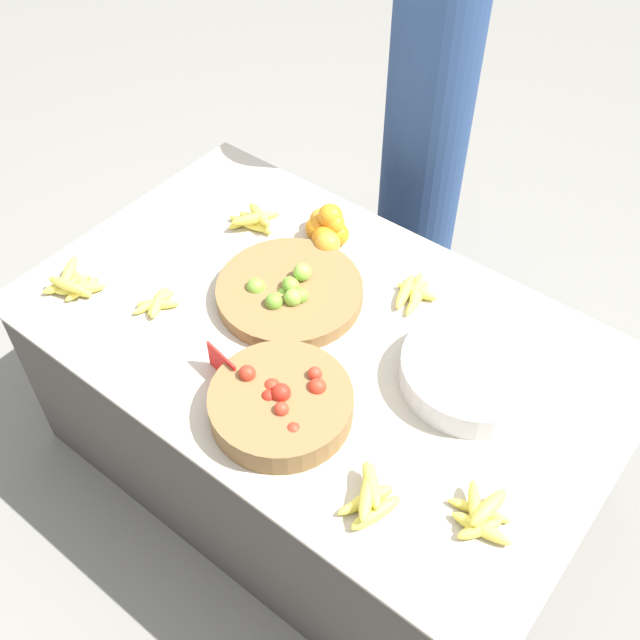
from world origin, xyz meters
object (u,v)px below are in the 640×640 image
Objects in this scene: price_sign at (222,365)px; tomato_basket at (281,404)px; lime_bowl at (289,292)px; vendor_person at (427,129)px; metal_bowl at (472,372)px.

tomato_basket is at bearing 10.18° from price_sign.
lime_bowl is 3.65× the size of price_sign.
price_sign is at bearing -83.71° from vendor_person.
lime_bowl is 1.13× the size of metal_bowl.
price_sign reaches higher than metal_bowl.
tomato_basket is 0.51m from metal_bowl.
vendor_person reaches higher than metal_bowl.
lime_bowl is 0.58m from metal_bowl.
lime_bowl is at bearing -174.26° from metal_bowl.
metal_bowl is at bearing 46.32° from price_sign.
lime_bowl is 0.42m from tomato_basket.
lime_bowl is 1.17× the size of tomato_basket.
lime_bowl reaches higher than metal_bowl.
price_sign is at bearing -179.58° from tomato_basket.
tomato_basket reaches higher than lime_bowl.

